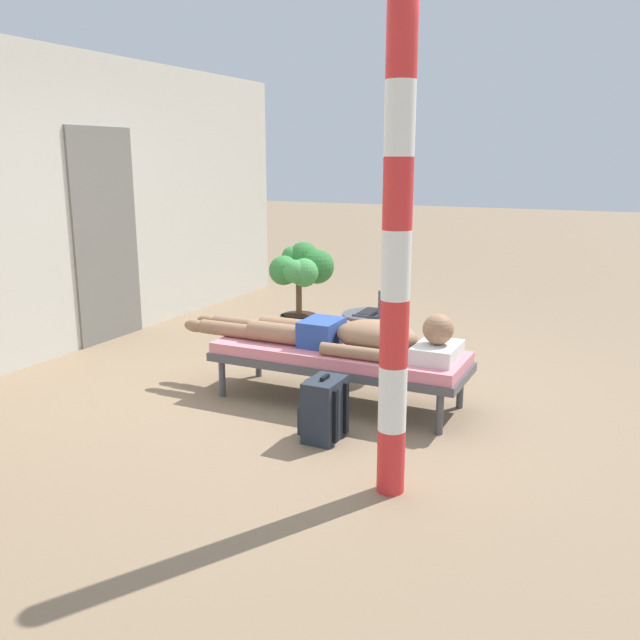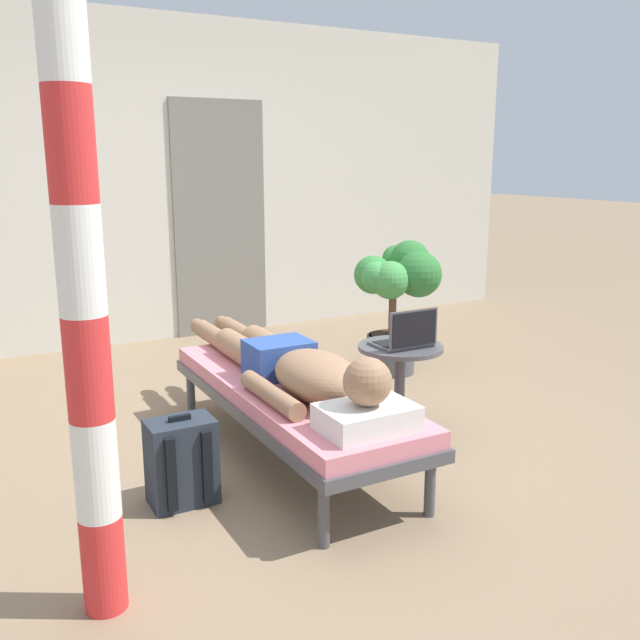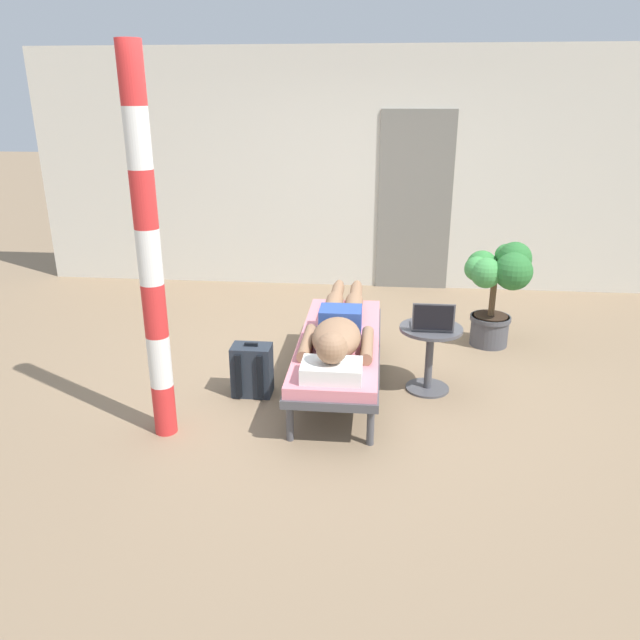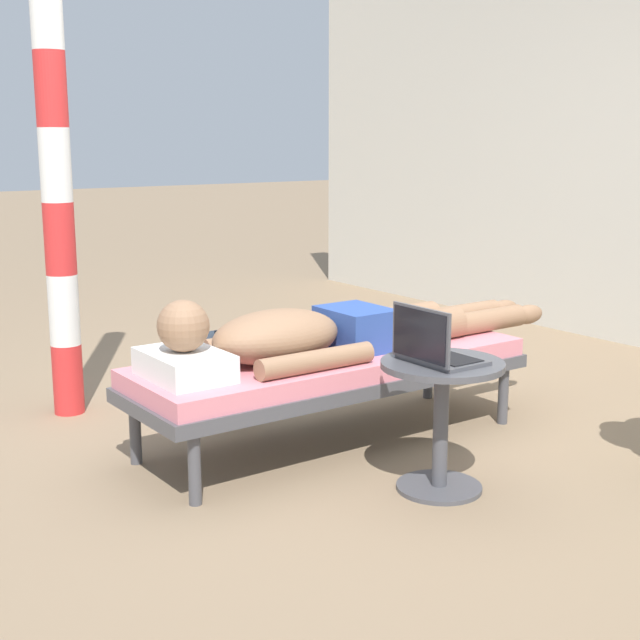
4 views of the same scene
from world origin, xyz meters
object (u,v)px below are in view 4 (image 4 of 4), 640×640
object	(u,v)px
backpack	(223,376)
laptop	(433,348)
lounge_chair	(331,369)
person_reclining	(322,333)
side_table	(441,403)
porch_post	(55,165)

from	to	relation	value
backpack	laptop	bearing A→B (deg)	6.55
lounge_chair	person_reclining	xyz separation A→B (m)	(-0.00, -0.05, 0.17)
lounge_chair	person_reclining	size ratio (longest dim) A/B	0.87
lounge_chair	person_reclining	world-z (taller)	person_reclining
side_table	backpack	size ratio (longest dim) A/B	1.23
person_reclining	laptop	distance (m)	0.70
backpack	porch_post	bearing A→B (deg)	-127.62
side_table	person_reclining	bearing A→B (deg)	-174.31
side_table	laptop	distance (m)	0.23
side_table	backpack	distance (m)	1.38
person_reclining	laptop	bearing A→B (deg)	1.50
person_reclining	backpack	bearing A→B (deg)	-168.16
person_reclining	porch_post	bearing A→B (deg)	-146.17
laptop	backpack	world-z (taller)	laptop
side_table	laptop	world-z (taller)	laptop
person_reclining	side_table	world-z (taller)	person_reclining
laptop	side_table	bearing A→B (deg)	90.00
lounge_chair	laptop	world-z (taller)	laptop
side_table	porch_post	size ratio (longest dim) A/B	0.21
backpack	person_reclining	bearing A→B (deg)	11.84
lounge_chair	side_table	bearing A→B (deg)	1.32
lounge_chair	side_table	xyz separation A→B (m)	(0.70, 0.02, 0.01)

